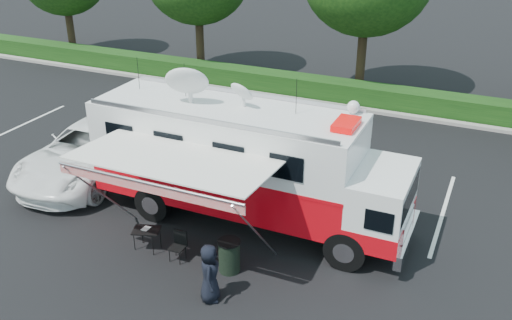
{
  "coord_description": "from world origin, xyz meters",
  "views": [
    {
      "loc": [
        6.5,
        -13.91,
        9.51
      ],
      "look_at": [
        0.0,
        0.5,
        1.9
      ],
      "focal_mm": 40.0,
      "sensor_mm": 36.0,
      "label": 1
    }
  ],
  "objects_px": {
    "trash_bin": "(229,256)",
    "command_truck": "(247,163)",
    "white_suv": "(96,173)",
    "folding_table": "(147,231)"
  },
  "relations": [
    {
      "from": "white_suv",
      "to": "folding_table",
      "type": "distance_m",
      "value": 5.61
    },
    {
      "from": "white_suv",
      "to": "trash_bin",
      "type": "xyz_separation_m",
      "value": [
        7.13,
        -3.22,
        0.48
      ]
    },
    {
      "from": "white_suv",
      "to": "folding_table",
      "type": "relative_size",
      "value": 7.37
    },
    {
      "from": "folding_table",
      "to": "white_suv",
      "type": "bearing_deg",
      "value": 143.96
    },
    {
      "from": "command_truck",
      "to": "white_suv",
      "type": "xyz_separation_m",
      "value": [
        -6.46,
        0.66,
        -2.01
      ]
    },
    {
      "from": "white_suv",
      "to": "folding_table",
      "type": "bearing_deg",
      "value": -39.56
    },
    {
      "from": "trash_bin",
      "to": "command_truck",
      "type": "bearing_deg",
      "value": 104.67
    },
    {
      "from": "command_truck",
      "to": "folding_table",
      "type": "height_order",
      "value": "command_truck"
    },
    {
      "from": "trash_bin",
      "to": "white_suv",
      "type": "bearing_deg",
      "value": 155.66
    },
    {
      "from": "white_suv",
      "to": "trash_bin",
      "type": "relative_size",
      "value": 7.08
    }
  ]
}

